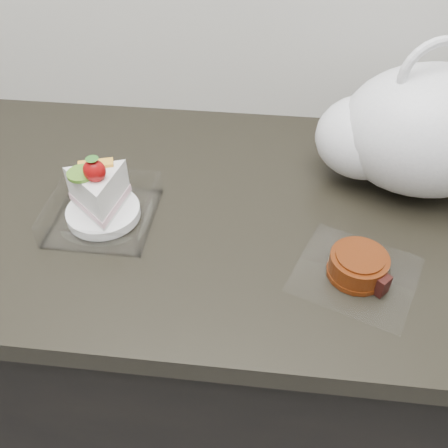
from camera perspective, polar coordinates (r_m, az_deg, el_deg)
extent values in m
cube|color=black|center=(1.25, -4.74, -13.94)|extent=(2.00, 0.60, 0.86)
cube|color=black|center=(0.90, -6.35, 1.77)|extent=(2.04, 0.64, 0.04)
cube|color=white|center=(0.87, -13.50, 0.78)|extent=(0.17, 0.17, 0.00)
cylinder|color=white|center=(0.87, -13.61, 1.30)|extent=(0.12, 0.12, 0.02)
ellipsoid|color=#BD0D0C|center=(0.80, -14.59, 5.92)|extent=(0.04, 0.03, 0.04)
cone|color=#2D7223|center=(0.79, -14.82, 6.96)|extent=(0.02, 0.02, 0.01)
cylinder|color=#58912A|center=(0.82, -16.02, 5.56)|extent=(0.04, 0.04, 0.01)
cube|color=#FFAF30|center=(0.83, -14.46, 6.66)|extent=(0.06, 0.04, 0.01)
cube|color=white|center=(0.79, 14.82, -5.54)|extent=(0.22, 0.22, 0.00)
cylinder|color=#60260B|center=(0.77, 15.07, -4.60)|extent=(0.10, 0.10, 0.04)
cylinder|color=#60260B|center=(0.78, 14.88, -5.29)|extent=(0.11, 0.11, 0.01)
cylinder|color=#60260B|center=(0.76, 15.34, -3.57)|extent=(0.08, 0.08, 0.00)
cube|color=black|center=(0.76, 17.36, -6.51)|extent=(0.03, 0.03, 0.03)
ellipsoid|color=white|center=(0.92, 22.33, 9.78)|extent=(0.33, 0.27, 0.22)
ellipsoid|color=white|center=(0.92, 15.88, 9.51)|extent=(0.19, 0.18, 0.15)
torus|color=white|center=(0.87, 22.92, 15.45)|extent=(0.12, 0.05, 0.12)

